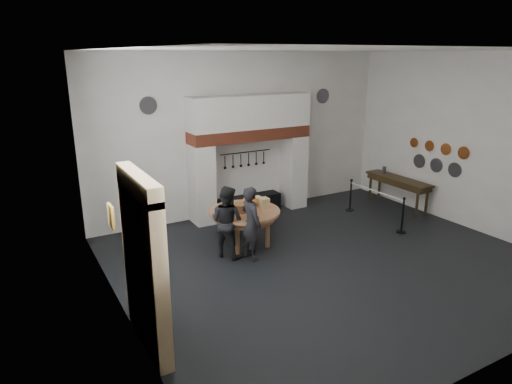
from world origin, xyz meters
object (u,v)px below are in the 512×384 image
iron_range (249,204)px  work_table (245,212)px  visitor_far (227,222)px  visitor_near (251,223)px  side_table (398,179)px  barrier_post_far (351,196)px  barrier_post_near (403,216)px

iron_range → work_table: (-1.21, -1.99, 0.59)m
visitor_far → visitor_near: bearing=-166.3°
visitor_far → iron_range: bearing=-69.5°
iron_range → side_table: (4.10, -1.74, 0.62)m
side_table → barrier_post_far: (-1.43, 0.43, -0.42)m
visitor_near → barrier_post_near: bearing=-102.8°
barrier_post_near → iron_range: bearing=128.9°
visitor_far → barrier_post_far: 4.65m
work_table → barrier_post_far: (3.88, 0.68, -0.39)m
work_table → barrier_post_near: barrier_post_near is taller
visitor_near → barrier_post_far: size_ratio=1.87×
visitor_far → barrier_post_near: 4.63m
work_table → side_table: bearing=2.7°
iron_range → visitor_near: visitor_near is taller
work_table → visitor_near: visitor_near is taller
work_table → visitor_far: 0.74m
work_table → visitor_near: 0.80m
work_table → barrier_post_far: size_ratio=1.88×
side_table → visitor_far: bearing=-174.1°
work_table → visitor_near: bearing=-107.6°
barrier_post_far → barrier_post_near: bearing=-90.0°
work_table → barrier_post_far: barrier_post_far is taller
iron_range → side_table: bearing=-23.0°
visitor_near → visitor_far: 0.57m
visitor_near → visitor_far: (-0.40, 0.40, -0.02)m
work_table → barrier_post_near: size_ratio=1.88×
barrier_post_near → barrier_post_far: (0.00, 2.00, 0.00)m
barrier_post_near → visitor_near: bearing=172.3°
work_table → side_table: (5.31, 0.25, 0.03)m
barrier_post_near → visitor_far: bearing=168.0°
work_table → barrier_post_near: bearing=-18.8°
barrier_post_far → work_table: bearing=-170.0°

